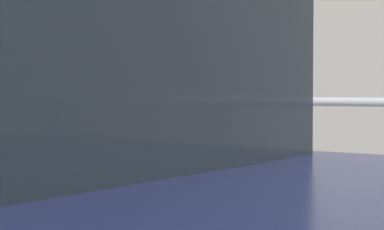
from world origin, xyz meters
TOP-DOWN VIEW (x-y plane):
  - parking_meter at (-0.20, 0.46)m, footprint 0.18×0.19m
  - pedestrian_at_meter at (-0.78, 0.54)m, footprint 0.64×0.50m

SIDE VIEW (x-z plane):
  - pedestrian_at_meter at x=-0.78m, z-range 0.25..1.89m
  - parking_meter at x=-0.20m, z-range 0.49..1.97m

